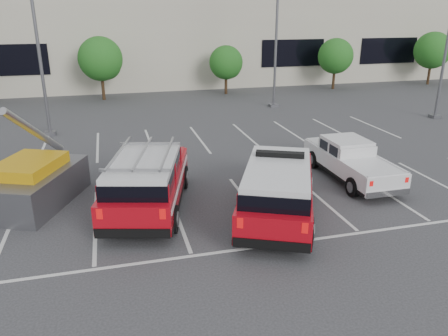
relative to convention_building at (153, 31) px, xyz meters
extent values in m
plane|color=#313133|center=(-0.18, -31.86, -4.72)|extent=(120.00, 120.00, 0.00)
cube|color=silver|center=(-0.18, -27.36, -4.71)|extent=(23.00, 15.00, 0.01)
cube|color=beige|center=(-0.18, 0.14, -0.72)|extent=(60.00, 15.00, 8.00)
cylinder|color=#3F2B19|center=(-5.18, -9.86, -3.80)|extent=(0.24, 0.24, 1.84)
sphere|color=#1C5617|center=(-5.18, -9.86, -1.56)|extent=(3.37, 3.37, 3.37)
sphere|color=#1C5617|center=(-4.78, -9.66, -2.07)|extent=(2.24, 2.24, 2.24)
cylinder|color=#3F2B19|center=(4.82, -9.86, -3.96)|extent=(0.24, 0.24, 1.51)
sphere|color=#1C5617|center=(4.82, -9.86, -2.11)|extent=(2.77, 2.77, 2.77)
sphere|color=#1C5617|center=(5.22, -9.66, -2.53)|extent=(1.85, 1.85, 1.85)
cylinder|color=#3F2B19|center=(14.82, -9.86, -3.88)|extent=(0.24, 0.24, 1.67)
sphere|color=#1C5617|center=(14.82, -9.86, -1.84)|extent=(3.07, 3.07, 3.07)
sphere|color=#1C5617|center=(15.22, -9.66, -2.30)|extent=(2.05, 2.05, 2.05)
cylinder|color=#3F2B19|center=(24.82, -9.86, -3.80)|extent=(0.24, 0.24, 1.84)
sphere|color=#1C5617|center=(24.82, -9.86, -1.56)|extent=(3.37, 3.37, 3.37)
sphere|color=#1C5617|center=(25.22, -9.66, -2.07)|extent=(2.24, 2.24, 2.24)
cube|color=#59595E|center=(-8.18, -19.86, -4.62)|extent=(0.60, 0.60, 0.20)
cylinder|color=#59595E|center=(-8.18, -19.86, 0.28)|extent=(0.18, 0.18, 10.00)
cube|color=#59595E|center=(6.82, -15.86, -4.62)|extent=(0.60, 0.60, 0.20)
cylinder|color=#59595E|center=(6.82, -15.86, 0.28)|extent=(0.18, 0.18, 10.00)
cube|color=#59595E|center=(15.82, -21.86, -4.62)|extent=(0.60, 0.60, 0.20)
cylinder|color=#59595E|center=(15.82, -21.86, 0.28)|extent=(0.18, 0.18, 10.00)
cube|color=#AC0813|center=(0.48, -32.76, -3.88)|extent=(4.54, 6.44, 0.93)
cube|color=black|center=(0.25, -33.26, -3.17)|extent=(3.64, 4.76, 0.49)
cube|color=silver|center=(0.25, -33.26, -2.84)|extent=(3.57, 4.67, 0.18)
cube|color=black|center=(0.65, -32.40, -2.66)|extent=(1.61, 0.96, 0.17)
cube|color=silver|center=(4.65, -30.37, -4.03)|extent=(1.82, 5.25, 0.76)
cube|color=black|center=(4.66, -29.89, -3.45)|extent=(1.67, 1.86, 0.40)
cube|color=silver|center=(4.66, -29.89, -3.18)|extent=(1.63, 1.82, 0.14)
cube|color=#AC0813|center=(-3.72, -31.08, -3.86)|extent=(3.69, 6.18, 0.95)
cube|color=black|center=(-3.87, -31.63, -3.13)|extent=(3.04, 4.38, 0.50)
cube|color=silver|center=(-3.87, -31.63, -2.79)|extent=(2.98, 4.29, 0.18)
cube|color=#A5A5A8|center=(-3.87, -31.63, -2.47)|extent=(3.01, 4.01, 0.07)
cube|color=#59595E|center=(-7.76, -29.61, -4.09)|extent=(3.91, 4.76, 1.25)
cube|color=#C7900B|center=(-7.76, -29.61, -3.29)|extent=(2.66, 3.02, 0.46)
cylinder|color=#A5A5A8|center=(-7.49, -28.98, -2.21)|extent=(1.55, 3.17, 2.45)
camera|label=1|loc=(-4.78, -45.49, 1.90)|focal=35.00mm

